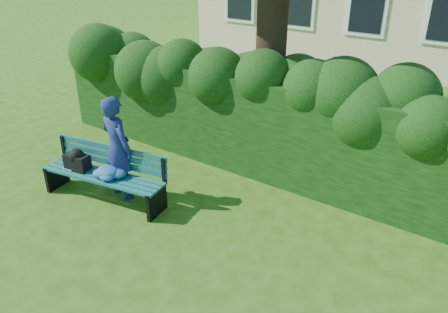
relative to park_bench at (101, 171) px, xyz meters
The scene contains 4 objects.
ground 1.94m from the park_bench, ahead, with size 80.00×80.00×0.00m, color #2E4D0E.
hedge 3.13m from the park_bench, 53.36° to the left, with size 10.00×1.00×1.80m.
park_bench is the anchor object (origin of this frame).
man_reading 0.48m from the park_bench, 54.90° to the left, with size 0.64×0.42×1.76m, color navy.
Camera 1 is at (3.50, -4.27, 3.87)m, focal length 35.00 mm.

